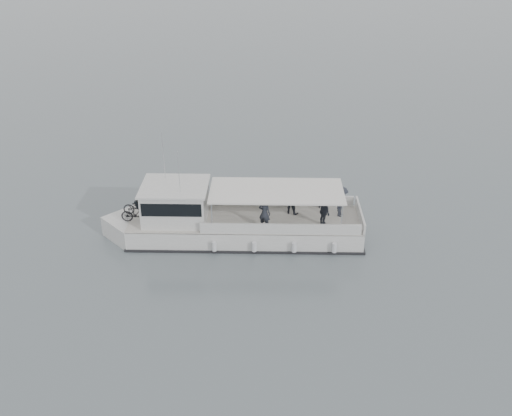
# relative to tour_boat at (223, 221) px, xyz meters

# --- Properties ---
(ground) EXTENTS (1400.00, 1400.00, 0.00)m
(ground) POSITION_rel_tour_boat_xyz_m (4.13, -1.47, -0.85)
(ground) COLOR #50595E
(ground) RESTS_ON ground
(tour_boat) EXTENTS (12.41, 4.11, 5.16)m
(tour_boat) POSITION_rel_tour_boat_xyz_m (0.00, 0.00, 0.00)
(tour_boat) COLOR silver
(tour_boat) RESTS_ON ground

